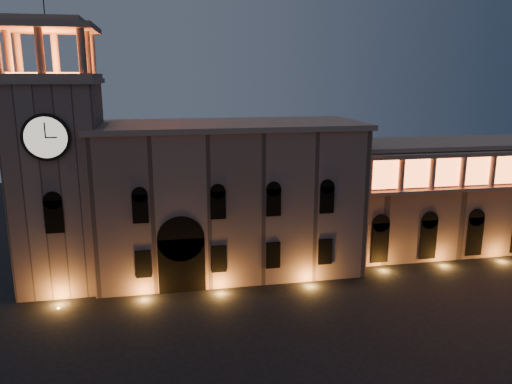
{
  "coord_description": "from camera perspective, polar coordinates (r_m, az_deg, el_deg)",
  "views": [
    {
      "loc": [
        -9.75,
        -34.65,
        22.85
      ],
      "look_at": [
        0.09,
        16.0,
        10.73
      ],
      "focal_mm": 35.0,
      "sensor_mm": 36.0,
      "label": 1
    }
  ],
  "objects": [
    {
      "name": "colonnade_wing",
      "position": [
        73.58,
        23.91,
        -0.11
      ],
      "size": [
        40.6,
        11.5,
        14.5
      ],
      "color": "#886457",
      "rests_on": "ground"
    },
    {
      "name": "government_building",
      "position": [
        58.81,
        -3.17,
        -0.66
      ],
      "size": [
        30.8,
        12.8,
        17.6
      ],
      "color": "#8E695C",
      "rests_on": "ground"
    },
    {
      "name": "ground",
      "position": [
        42.63,
        4.22,
        -19.23
      ],
      "size": [
        160.0,
        160.0,
        0.0
      ],
      "primitive_type": "plane",
      "color": "black",
      "rests_on": "ground"
    },
    {
      "name": "clock_tower",
      "position": [
        57.59,
        -21.56,
        1.93
      ],
      "size": [
        9.8,
        9.8,
        32.4
      ],
      "color": "#8E695C",
      "rests_on": "ground"
    }
  ]
}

